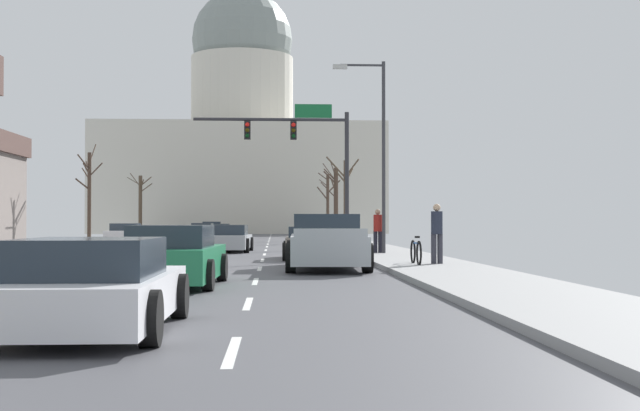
% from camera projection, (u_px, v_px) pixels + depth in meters
% --- Properties ---
extents(ground, '(20.00, 180.00, 0.20)m').
position_uv_depth(ground, '(155.00, 263.00, 27.71)').
color(ground, '#4B4B51').
extents(signal_gantry, '(7.91, 0.41, 7.22)m').
position_uv_depth(signal_gantry, '(305.00, 145.00, 42.83)').
color(signal_gantry, '#28282D').
rests_on(signal_gantry, ground).
extents(street_lamp_right, '(2.07, 0.24, 7.53)m').
position_uv_depth(street_lamp_right, '(377.00, 139.00, 32.98)').
color(street_lamp_right, '#333338').
rests_on(street_lamp_right, ground).
extents(capitol_building, '(32.13, 20.27, 31.12)m').
position_uv_depth(capitol_building, '(242.00, 149.00, 99.33)').
color(capitol_building, beige).
rests_on(capitol_building, ground).
extents(sedan_near_00, '(2.11, 4.69, 1.22)m').
position_uv_depth(sedan_near_00, '(229.00, 239.00, 37.97)').
color(sedan_near_00, '#9EA3A8').
rests_on(sedan_near_00, ground).
extents(sedan_near_01, '(2.05, 4.41, 1.19)m').
position_uv_depth(sedan_near_01, '(310.00, 243.00, 30.79)').
color(sedan_near_01, '#6B6056').
rests_on(sedan_near_01, ground).
extents(pickup_truck_near_02, '(2.46, 5.74, 1.60)m').
position_uv_depth(pickup_truck_near_02, '(327.00, 244.00, 24.49)').
color(pickup_truck_near_02, '#ADB2B7').
rests_on(pickup_truck_near_02, ground).
extents(sedan_near_03, '(2.11, 4.55, 1.31)m').
position_uv_depth(sedan_near_03, '(174.00, 257.00, 18.04)').
color(sedan_near_03, '#1E7247').
rests_on(sedan_near_03, ground).
extents(sedan_near_04, '(2.03, 4.50, 1.19)m').
position_uv_depth(sedan_near_04, '(94.00, 287.00, 10.58)').
color(sedan_near_04, silver).
rests_on(sedan_near_04, ground).
extents(sedan_oncoming_00, '(2.07, 4.37, 1.25)m').
position_uv_depth(sedan_oncoming_00, '(125.00, 234.00, 50.51)').
color(sedan_oncoming_00, silver).
rests_on(sedan_oncoming_00, ground).
extents(sedan_oncoming_01, '(1.98, 4.38, 1.23)m').
position_uv_depth(sedan_oncoming_01, '(202.00, 232.00, 64.32)').
color(sedan_oncoming_01, '#6B6056').
rests_on(sedan_oncoming_01, ground).
extents(sedan_oncoming_02, '(2.21, 4.47, 1.32)m').
position_uv_depth(sedan_oncoming_02, '(212.00, 229.00, 77.95)').
color(sedan_oncoming_02, '#6B6056').
rests_on(sedan_oncoming_02, ground).
extents(sedan_oncoming_03, '(2.05, 4.48, 1.10)m').
position_uv_depth(sedan_oncoming_03, '(221.00, 229.00, 85.99)').
color(sedan_oncoming_03, silver).
rests_on(sedan_oncoming_03, ground).
extents(bare_tree_00, '(2.24, 1.77, 5.48)m').
position_uv_depth(bare_tree_00, '(346.00, 196.00, 55.38)').
color(bare_tree_00, '#4C3D2D').
rests_on(bare_tree_00, ground).
extents(bare_tree_01, '(2.31, 1.63, 5.76)m').
position_uv_depth(bare_tree_01, '(140.00, 203.00, 78.56)').
color(bare_tree_01, '#4C3D2D').
rests_on(bare_tree_01, ground).
extents(bare_tree_02, '(2.20, 1.12, 5.60)m').
position_uv_depth(bare_tree_02, '(328.00, 202.00, 75.34)').
color(bare_tree_02, '#423328').
rests_on(bare_tree_02, ground).
extents(bare_tree_03, '(1.80, 2.78, 6.36)m').
position_uv_depth(bare_tree_03, '(89.00, 190.00, 54.54)').
color(bare_tree_03, '#423328').
rests_on(bare_tree_03, ground).
extents(bare_tree_04, '(1.25, 2.06, 5.53)m').
position_uv_depth(bare_tree_04, '(335.00, 200.00, 61.61)').
color(bare_tree_04, '#423328').
rests_on(bare_tree_04, ground).
extents(pedestrian_00, '(0.35, 0.34, 1.76)m').
position_uv_depth(pedestrian_00, '(437.00, 230.00, 24.75)').
color(pedestrian_00, '#33333D').
rests_on(pedestrian_00, ground).
extents(pedestrian_01, '(0.35, 0.34, 1.72)m').
position_uv_depth(pedestrian_01, '(378.00, 228.00, 33.17)').
color(pedestrian_01, black).
rests_on(pedestrian_01, ground).
extents(bicycle_parked, '(0.12, 1.77, 0.85)m').
position_uv_depth(bicycle_parked, '(416.00, 252.00, 24.67)').
color(bicycle_parked, black).
rests_on(bicycle_parked, ground).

